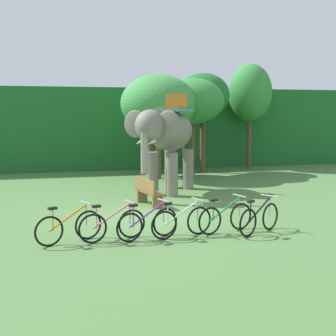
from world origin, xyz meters
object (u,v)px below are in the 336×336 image
at_px(wooden_bench, 148,191).
at_px(bike_white, 182,222).
at_px(tree_right, 192,101).
at_px(tree_center, 203,96).
at_px(tree_left, 151,119).
at_px(bike_black, 259,218).
at_px(bike_pink, 112,225).
at_px(bike_green, 226,217).
at_px(elephant, 168,135).
at_px(bike_purple, 148,223).
at_px(tree_far_left, 250,93).
at_px(tree_center_right, 158,104).
at_px(bike_orange, 69,227).

bearing_deg(wooden_bench, bike_white, -89.83).
relative_size(tree_right, tree_center, 0.93).
distance_m(tree_left, tree_center, 3.10).
bearing_deg(tree_center, bike_black, -101.60).
xyz_separation_m(tree_center, bike_pink, (-6.15, -11.73, -3.47)).
bearing_deg(bike_black, bike_green, 158.63).
bearing_deg(elephant, tree_center, 59.98).
bearing_deg(bike_black, bike_purple, 176.90).
height_order(tree_left, bike_green, tree_left).
relative_size(tree_left, bike_green, 2.28).
relative_size(tree_center, bike_purple, 3.08).
height_order(bike_pink, bike_white, same).
xyz_separation_m(bike_pink, bike_black, (3.69, -0.22, 0.00)).
bearing_deg(tree_center, tree_far_left, 16.67).
bearing_deg(tree_center_right, wooden_bench, -106.20).
relative_size(bike_green, wooden_bench, 1.06).
bearing_deg(tree_right, tree_center_right, -159.50).
distance_m(bike_pink, bike_white, 1.69).
bearing_deg(bike_green, tree_left, 87.83).
height_order(tree_left, bike_black, tree_left).
bearing_deg(tree_center_right, elephant, -97.89).
height_order(bike_orange, bike_pink, same).
bearing_deg(bike_pink, tree_center_right, 71.10).
relative_size(tree_left, tree_right, 0.80).
relative_size(bike_pink, bike_green, 1.01).
bearing_deg(wooden_bench, bike_black, -64.46).
bearing_deg(bike_black, tree_left, 91.87).
bearing_deg(wooden_bench, tree_right, 61.92).
height_order(bike_orange, bike_purple, same).
bearing_deg(tree_far_left, wooden_bench, -130.67).
distance_m(bike_white, bike_black, 2.00).
xyz_separation_m(tree_far_left, elephant, (-6.20, -6.52, -1.88)).
bearing_deg(bike_pink, bike_purple, -4.74).
bearing_deg(bike_orange, bike_black, -3.50).
distance_m(bike_orange, bike_green, 3.91).
height_order(tree_left, bike_white, tree_left).
bearing_deg(bike_white, bike_green, 8.36).
height_order(tree_right, tree_center, tree_center).
distance_m(elephant, wooden_bench, 2.98).
bearing_deg(tree_left, elephant, -94.86).
bearing_deg(wooden_bench, bike_pink, -112.84).
bearing_deg(tree_right, tree_left, 167.47).
bearing_deg(wooden_bench, tree_center_right, 73.80).
bearing_deg(elephant, wooden_bench, -119.81).
xyz_separation_m(tree_left, tree_center, (2.83, 0.59, 1.13)).
bearing_deg(bike_purple, tree_right, 67.68).
xyz_separation_m(tree_center_right, bike_purple, (-2.59, -10.10, -3.06)).
relative_size(tree_left, bike_pink, 2.26).
distance_m(bike_black, wooden_bench, 4.67).
xyz_separation_m(tree_center_right, bike_orange, (-4.45, -9.96, -3.06)).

